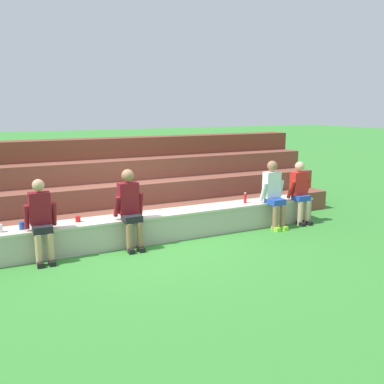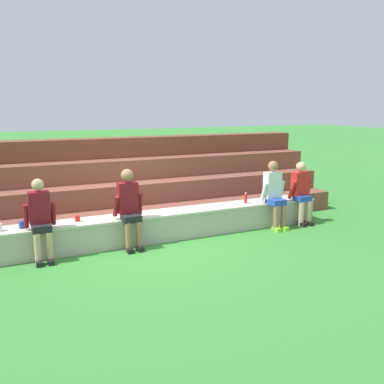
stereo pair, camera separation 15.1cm
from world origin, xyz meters
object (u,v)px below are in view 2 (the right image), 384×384
at_px(plastic_cup_right_end, 77,219).
at_px(person_far_left, 40,218).
at_px(water_bottle_mid_left, 246,198).
at_px(person_right_of_center, 301,191).
at_px(plastic_cup_left_end, 22,225).
at_px(person_center, 274,193).
at_px(person_left_of_center, 129,206).

bearing_deg(plastic_cup_right_end, person_far_left, -154.60).
bearing_deg(water_bottle_mid_left, person_right_of_center, -12.27).
bearing_deg(person_far_left, person_right_of_center, -0.26).
distance_m(person_right_of_center, plastic_cup_left_end, 5.70).
distance_m(person_center, water_bottle_mid_left, 0.61).
relative_size(plastic_cup_right_end, plastic_cup_left_end, 0.79).
relative_size(person_right_of_center, water_bottle_mid_left, 6.01).
height_order(person_far_left, plastic_cup_left_end, person_far_left).
relative_size(person_center, water_bottle_mid_left, 6.27).
bearing_deg(person_left_of_center, person_right_of_center, -0.60).
relative_size(person_center, plastic_cup_left_end, 11.20).
xyz_separation_m(person_far_left, person_center, (4.68, -0.03, 0.03)).
bearing_deg(person_far_left, plastic_cup_left_end, 138.43).
height_order(person_left_of_center, plastic_cup_right_end, person_left_of_center).
height_order(person_far_left, person_right_of_center, person_far_left).
bearing_deg(water_bottle_mid_left, person_far_left, -176.58).
bearing_deg(person_center, water_bottle_mid_left, 151.84).
height_order(person_left_of_center, person_center, person_left_of_center).
height_order(person_center, water_bottle_mid_left, person_center).
bearing_deg(plastic_cup_left_end, water_bottle_mid_left, -0.04).
distance_m(person_left_of_center, person_center, 3.15).
distance_m(person_far_left, plastic_cup_left_end, 0.41).
relative_size(person_left_of_center, person_center, 1.01).
bearing_deg(person_right_of_center, person_far_left, 179.74).
xyz_separation_m(person_center, plastic_cup_left_end, (-4.96, 0.29, -0.17)).
height_order(person_far_left, plastic_cup_right_end, person_far_left).
bearing_deg(person_left_of_center, person_far_left, -179.41).
height_order(person_right_of_center, plastic_cup_right_end, person_right_of_center).
height_order(water_bottle_mid_left, plastic_cup_left_end, water_bottle_mid_left).
bearing_deg(plastic_cup_right_end, person_right_of_center, -4.02).
distance_m(person_far_left, plastic_cup_right_end, 0.74).
relative_size(person_left_of_center, water_bottle_mid_left, 6.35).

